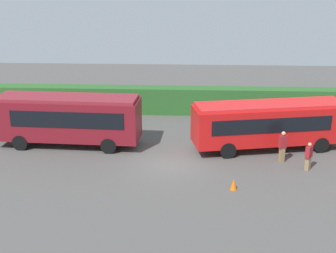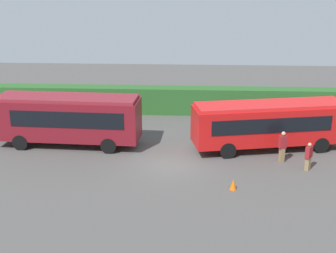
{
  "view_description": "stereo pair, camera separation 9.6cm",
  "coord_description": "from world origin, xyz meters",
  "px_view_note": "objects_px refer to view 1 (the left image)",
  "views": [
    {
      "loc": [
        1.08,
        -24.71,
        10.6
      ],
      "look_at": [
        -0.37,
        2.96,
        1.4
      ],
      "focal_mm": 48.61,
      "sensor_mm": 36.0,
      "label": 1
    },
    {
      "loc": [
        1.17,
        -24.7,
        10.6
      ],
      "look_at": [
        -0.37,
        2.96,
        1.4
      ],
      "focal_mm": 48.61,
      "sensor_mm": 36.0,
      "label": 2
    }
  ],
  "objects_px": {
    "person_center": "(283,146)",
    "person_right": "(309,156)",
    "bus_red": "(270,123)",
    "traffic_cone": "(234,184)",
    "bus_maroon": "(68,118)",
    "person_left": "(100,121)"
  },
  "relations": [
    {
      "from": "bus_red",
      "to": "person_center",
      "type": "bearing_deg",
      "value": -90.47
    },
    {
      "from": "bus_red",
      "to": "person_right",
      "type": "xyz_separation_m",
      "value": [
        1.72,
        -3.27,
        -0.9
      ]
    },
    {
      "from": "bus_red",
      "to": "traffic_cone",
      "type": "bearing_deg",
      "value": -126.36
    },
    {
      "from": "person_center",
      "to": "person_right",
      "type": "distance_m",
      "value": 1.7
    },
    {
      "from": "bus_maroon",
      "to": "person_center",
      "type": "distance_m",
      "value": 13.59
    },
    {
      "from": "bus_maroon",
      "to": "person_center",
      "type": "bearing_deg",
      "value": 173.7
    },
    {
      "from": "bus_red",
      "to": "person_right",
      "type": "distance_m",
      "value": 3.81
    },
    {
      "from": "person_center",
      "to": "bus_maroon",
      "type": "bearing_deg",
      "value": 58.22
    },
    {
      "from": "person_left",
      "to": "traffic_cone",
      "type": "xyz_separation_m",
      "value": [
        8.65,
        -8.39,
        -0.68
      ]
    },
    {
      "from": "person_center",
      "to": "person_left",
      "type": "bearing_deg",
      "value": 46.4
    },
    {
      "from": "bus_maroon",
      "to": "person_left",
      "type": "height_order",
      "value": "bus_maroon"
    },
    {
      "from": "person_center",
      "to": "person_right",
      "type": "xyz_separation_m",
      "value": [
        1.28,
        -1.1,
        -0.16
      ]
    },
    {
      "from": "bus_red",
      "to": "person_right",
      "type": "height_order",
      "value": "bus_red"
    },
    {
      "from": "person_center",
      "to": "traffic_cone",
      "type": "relative_size",
      "value": 3.22
    },
    {
      "from": "bus_red",
      "to": "person_center",
      "type": "distance_m",
      "value": 2.33
    },
    {
      "from": "person_left",
      "to": "traffic_cone",
      "type": "relative_size",
      "value": 3.06
    },
    {
      "from": "bus_maroon",
      "to": "person_right",
      "type": "distance_m",
      "value": 15.07
    },
    {
      "from": "person_right",
      "to": "traffic_cone",
      "type": "distance_m",
      "value": 5.28
    },
    {
      "from": "bus_maroon",
      "to": "traffic_cone",
      "type": "xyz_separation_m",
      "value": [
        10.21,
        -6.01,
        -1.6
      ]
    },
    {
      "from": "person_center",
      "to": "traffic_cone",
      "type": "bearing_deg",
      "value": 117.88
    },
    {
      "from": "bus_red",
      "to": "person_right",
      "type": "bearing_deg",
      "value": -74.22
    },
    {
      "from": "bus_red",
      "to": "person_left",
      "type": "xyz_separation_m",
      "value": [
        -11.39,
        2.35,
        -0.79
      ]
    }
  ]
}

